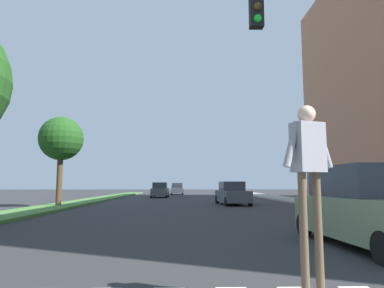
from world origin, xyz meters
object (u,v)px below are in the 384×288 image
at_px(tree_far, 61,139).
at_px(sedan_midblock, 232,194).
at_px(pedestrian_performer, 309,171).
at_px(sedan_far_horizon, 177,189).
at_px(sedan_distant, 160,190).
at_px(suv_crossing, 367,208).

bearing_deg(tree_far, sedan_midblock, 12.98).
distance_m(pedestrian_performer, sedan_midblock, 21.24).
bearing_deg(sedan_far_horizon, tree_far, -104.91).
bearing_deg(sedan_far_horizon, sedan_midblock, -79.36).
xyz_separation_m(pedestrian_performer, sedan_far_horizon, (-2.53, 45.26, -0.90)).
distance_m(pedestrian_performer, sedan_distant, 35.15).
bearing_deg(sedan_midblock, suv_crossing, -86.79).
distance_m(suv_crossing, sedan_distant, 31.50).
distance_m(sedan_midblock, sedan_distant, 15.11).
xyz_separation_m(tree_far, sedan_distant, (5.42, 16.44, -3.66)).
distance_m(tree_far, sedan_midblock, 12.53).
bearing_deg(suv_crossing, tree_far, 131.59).
bearing_deg(pedestrian_performer, tree_far, 117.68).
bearing_deg(sedan_far_horizon, sedan_distant, -99.41).
distance_m(sedan_distant, sedan_far_horizon, 10.52).
bearing_deg(pedestrian_performer, suv_crossing, 54.97).
xyz_separation_m(sedan_distant, sedan_far_horizon, (1.72, 10.38, -0.01)).
bearing_deg(suv_crossing, sedan_distant, 103.22).
bearing_deg(suv_crossing, sedan_far_horizon, 97.61).
distance_m(suv_crossing, sedan_far_horizon, 41.41).
distance_m(tree_far, sedan_far_horizon, 28.00).
relative_size(sedan_midblock, sedan_distant, 1.11).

